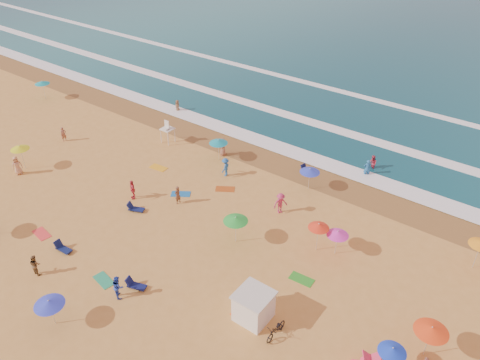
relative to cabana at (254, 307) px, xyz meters
The scene contains 13 objects.
ground 8.87m from the cabana, 149.56° to the left, with size 220.00×220.00×0.00m, color gold.
ocean 88.80m from the cabana, 94.91° to the left, with size 220.00×140.00×0.18m, color #0C4756.
wet_sand 18.62m from the cabana, 114.13° to the left, with size 220.00×220.00×0.00m, color olive.
surf_foam 26.90m from the cabana, 106.42° to the left, with size 200.00×18.70×0.05m.
cabana is the anchor object (origin of this frame).
cabana_roof 1.06m from the cabana, ahead, with size 2.20×2.20×0.12m, color silver.
bicycle 1.99m from the cabana, ahead, with size 0.67×1.92×1.01m, color black.
lifeguard_stand 24.58m from the cabana, 146.36° to the left, with size 1.20×1.20×2.10m, color white, non-canonical shape.
beach_umbrellas 7.76m from the cabana, 155.10° to the left, with size 70.03×31.21×0.80m.
loungers 5.02m from the cabana, behind, with size 43.28×24.14×0.34m.
towels 7.09m from the cabana, 163.40° to the left, with size 36.62×21.40×0.03m.
popup_tents 12.91m from the cabana, 25.72° to the left, with size 10.38×11.97×1.20m.
beachgoers 12.64m from the cabana, 135.11° to the left, with size 42.03×27.99×2.14m.
Camera 1 is at (18.81, -21.06, 23.86)m, focal length 35.00 mm.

